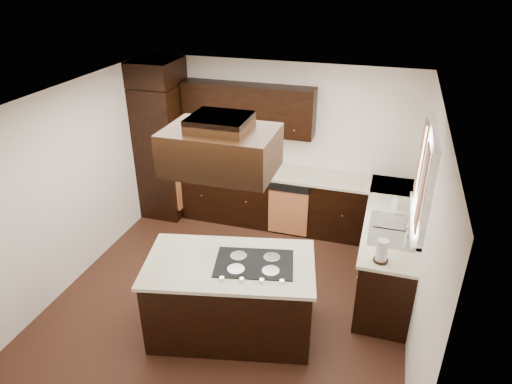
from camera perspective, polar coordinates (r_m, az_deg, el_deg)
floor at (r=5.97m, az=-2.66°, el=-12.38°), size 4.20×4.20×0.02m
ceiling at (r=4.79m, az=-3.31°, el=11.61°), size 4.20×4.20×0.02m
wall_back at (r=7.10m, az=2.79°, el=6.14°), size 4.20×0.02×2.50m
wall_front at (r=3.73m, az=-14.36°, el=-16.78°), size 4.20×0.02×2.50m
wall_left at (r=6.24m, az=-21.52°, el=1.11°), size 0.02×4.20×2.50m
wall_right at (r=5.04m, az=20.37°, el=-4.99°), size 0.02×4.20×2.50m
oven_column at (r=7.43m, az=-11.47°, el=5.01°), size 0.65×0.75×2.12m
wall_oven_face at (r=7.26m, az=-9.05°, el=5.19°), size 0.05×0.62×0.78m
base_cabinets_back at (r=7.16m, az=2.30°, el=-0.81°), size 2.93×0.60×0.88m
base_cabinets_right at (r=6.21m, az=16.13°, el=-6.72°), size 0.60×2.40×0.88m
countertop_back at (r=6.94m, az=2.34°, el=2.49°), size 2.93×0.63×0.04m
countertop_right at (r=5.97m, az=16.55°, el=-3.03°), size 0.63×2.40×0.04m
upper_cabinets at (r=6.87m, az=-1.01°, el=10.37°), size 2.00×0.34×0.72m
dishwasher_front at (r=6.87m, az=4.03°, el=-2.57°), size 0.60×0.05×0.72m
window_frame at (r=5.35m, az=20.48°, el=1.74°), size 0.06×1.32×1.12m
window_pane at (r=5.35m, az=20.78°, el=1.70°), size 0.00×1.20×1.00m
curtain_left at (r=4.94m, az=20.01°, el=0.37°), size 0.02×0.34×0.90m
curtain_right at (r=5.71m, az=19.86°, el=3.99°), size 0.02×0.34×0.90m
sink_rim at (r=5.66m, az=16.60°, el=-4.54°), size 0.52×0.84×0.01m
island at (r=5.19m, az=-3.19°, el=-13.10°), size 1.90×1.30×0.88m
island_top at (r=4.91m, az=-3.32°, el=-8.99°), size 1.97×1.37×0.04m
cooktop at (r=4.86m, az=-0.22°, el=-8.90°), size 0.92×0.71×0.01m
range_hood at (r=4.38m, az=-4.41°, el=5.23°), size 1.05×0.72×0.42m
hood_duct at (r=4.28m, az=-4.54°, el=8.64°), size 0.55×0.50×0.13m
blender_base at (r=7.22m, az=-5.82°, el=3.99°), size 0.15×0.15×0.10m
blender_pitcher at (r=7.15m, az=-5.88°, el=5.32°), size 0.13×0.13×0.26m
spice_rack at (r=6.96m, az=-0.76°, el=3.99°), size 0.33×0.12×0.27m
mixing_bowl at (r=7.26m, az=-7.53°, el=3.89°), size 0.31×0.31×0.07m
soap_bottle at (r=6.10m, az=16.93°, el=-1.23°), size 0.09×0.09×0.18m
paper_towel at (r=5.01m, az=15.46°, el=-7.12°), size 0.14×0.14×0.26m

